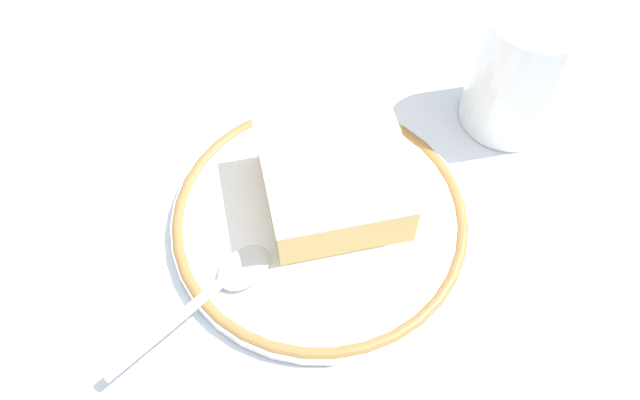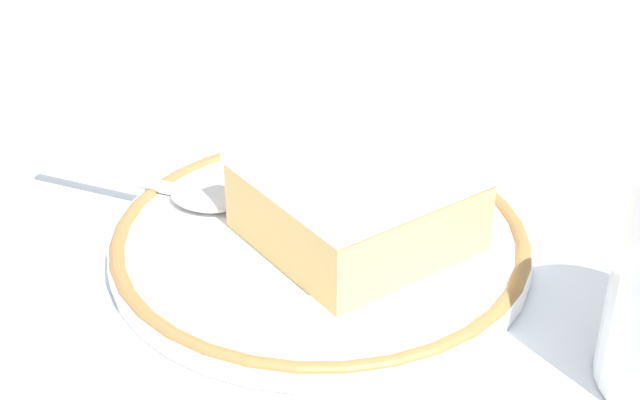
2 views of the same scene
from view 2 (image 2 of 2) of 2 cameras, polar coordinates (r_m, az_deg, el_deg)
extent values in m
plane|color=#B7B2A8|center=(0.44, -3.30, -5.81)|extent=(2.40, 2.40, 0.00)
cube|color=silver|center=(0.44, -3.30, -5.73)|extent=(0.52, 0.43, 0.00)
cylinder|color=white|center=(0.47, 0.00, -2.66)|extent=(0.21, 0.21, 0.01)
torus|color=olive|center=(0.46, 0.00, -2.37)|extent=(0.21, 0.21, 0.01)
cube|color=#DBB76B|center=(0.45, 2.23, -0.36)|extent=(0.10, 0.10, 0.04)
cube|color=white|center=(0.44, 2.29, 2.49)|extent=(0.10, 0.11, 0.01)
ellipsoid|color=silver|center=(0.49, -6.61, 0.28)|extent=(0.05, 0.05, 0.01)
cylinder|color=silver|center=(0.52, -12.84, 1.49)|extent=(0.06, 0.07, 0.01)
camera|label=1|loc=(0.38, -47.34, 42.01)|focal=35.21mm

